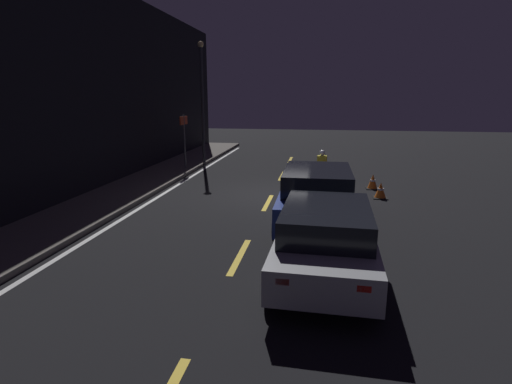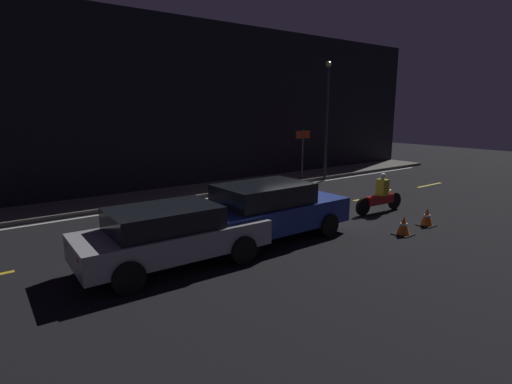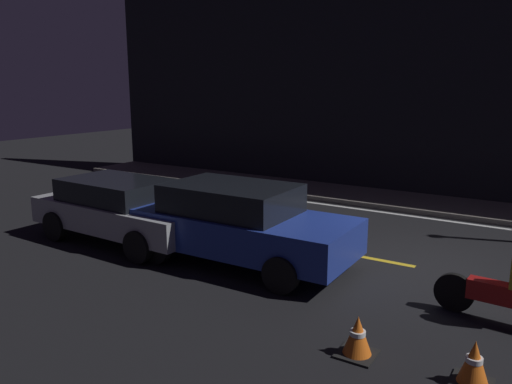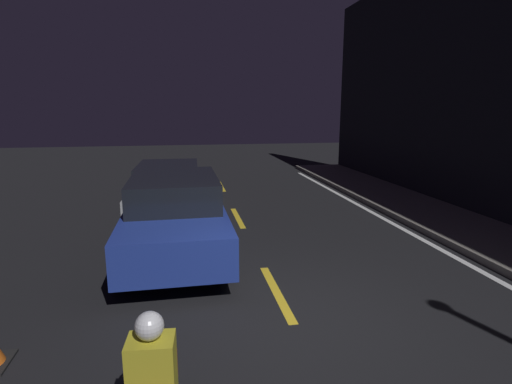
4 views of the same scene
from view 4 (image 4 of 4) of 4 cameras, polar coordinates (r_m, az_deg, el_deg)
name	(u,v)px [view 4 (image 4 of 4)]	position (r m, az deg, el deg)	size (l,w,h in m)	color
ground_plane	(294,325)	(5.70, 5.40, -18.37)	(56.00, 56.00, 0.00)	black
lane_dash_a	(221,186)	(15.07, -4.99, 0.82)	(2.00, 0.14, 0.01)	gold
lane_dash_b	(238,218)	(10.71, -2.63, -3.68)	(2.00, 0.14, 0.01)	gold
lane_dash_c	(277,292)	(6.55, 2.95, -14.07)	(2.00, 0.14, 0.01)	gold
hatchback_silver	(168,188)	(11.00, -12.41, 0.50)	(4.33, 1.99, 1.40)	#9EA0A5
sedan_blue	(175,214)	(8.06, -11.46, -3.10)	(4.50, 2.03, 1.55)	navy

